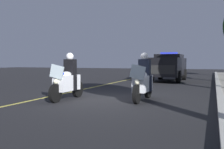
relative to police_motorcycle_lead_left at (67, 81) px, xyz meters
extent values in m
plane|color=black|center=(-0.72, 1.34, -0.70)|extent=(80.00, 80.00, 0.00)
cube|color=#B7B5AD|center=(-0.72, 5.19, -0.62)|extent=(48.00, 0.24, 0.15)
cube|color=#E0D14C|center=(-0.72, -1.11, -0.70)|extent=(48.00, 0.12, 0.01)
cylinder|color=black|center=(0.76, -0.01, -0.38)|extent=(0.64, 0.13, 0.64)
cylinder|color=black|center=(-0.74, 0.01, -0.38)|extent=(0.64, 0.15, 0.64)
cube|color=silver|center=(0.03, 0.00, -0.08)|extent=(1.21, 0.46, 0.56)
ellipsoid|color=silver|center=(0.08, 0.00, 0.22)|extent=(0.56, 0.33, 0.24)
cube|color=silver|center=(0.66, -0.01, 0.35)|extent=(0.07, 0.56, 0.53)
sphere|color=#F9F4CC|center=(0.72, -0.01, 0.02)|extent=(0.17, 0.17, 0.17)
sphere|color=red|center=(0.53, -0.17, 0.28)|extent=(0.09, 0.09, 0.09)
sphere|color=#1933F2|center=(0.53, 0.15, 0.28)|extent=(0.09, 0.09, 0.09)
cube|color=black|center=(-0.20, 0.00, 0.48)|extent=(0.29, 0.40, 0.60)
cube|color=black|center=(-0.13, 0.20, -0.08)|extent=(0.18, 0.14, 0.56)
cube|color=black|center=(-0.14, -0.20, -0.08)|extent=(0.18, 0.14, 0.56)
sphere|color=silver|center=(-0.18, 0.00, 0.88)|extent=(0.28, 0.28, 0.28)
cylinder|color=black|center=(-0.03, 2.61, -0.38)|extent=(0.64, 0.13, 0.64)
cylinder|color=black|center=(-1.53, 2.63, -0.38)|extent=(0.64, 0.15, 0.64)
cube|color=silver|center=(-0.76, 2.62, -0.08)|extent=(1.21, 0.46, 0.56)
ellipsoid|color=silver|center=(-0.71, 2.62, 0.22)|extent=(0.56, 0.33, 0.24)
cube|color=silver|center=(-0.13, 2.61, 0.35)|extent=(0.07, 0.56, 0.53)
sphere|color=#F9F4CC|center=(-0.07, 2.61, 0.02)|extent=(0.17, 0.17, 0.17)
sphere|color=red|center=(-0.27, 2.45, 0.28)|extent=(0.09, 0.09, 0.09)
sphere|color=#1933F2|center=(-0.26, 2.77, 0.28)|extent=(0.09, 0.09, 0.09)
cube|color=black|center=(-0.99, 2.62, 0.48)|extent=(0.29, 0.40, 0.60)
cube|color=black|center=(-0.93, 2.82, -0.08)|extent=(0.18, 0.14, 0.56)
cube|color=black|center=(-0.94, 2.42, -0.08)|extent=(0.18, 0.14, 0.56)
sphere|color=white|center=(-0.97, 2.62, 0.88)|extent=(0.28, 0.28, 0.28)
cube|color=black|center=(-10.46, 1.96, 0.32)|extent=(4.93, 1.97, 1.24)
cube|color=black|center=(-10.76, 1.96, 1.02)|extent=(2.42, 1.78, 0.36)
cube|color=#2633D8|center=(-10.56, 1.96, 1.28)|extent=(0.30, 1.20, 0.14)
cube|color=black|center=(-8.06, 1.93, 0.18)|extent=(0.14, 1.62, 0.56)
cylinder|color=black|center=(-8.90, 2.84, -0.30)|extent=(0.80, 0.29, 0.80)
cylinder|color=black|center=(-8.92, 1.04, -0.30)|extent=(0.80, 0.29, 0.80)
cylinder|color=black|center=(-12.00, 2.88, -0.30)|extent=(0.80, 0.29, 0.80)
cylinder|color=black|center=(-12.02, 1.08, -0.30)|extent=(0.80, 0.29, 0.80)
camera|label=1|loc=(8.09, 4.94, 0.70)|focal=41.32mm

